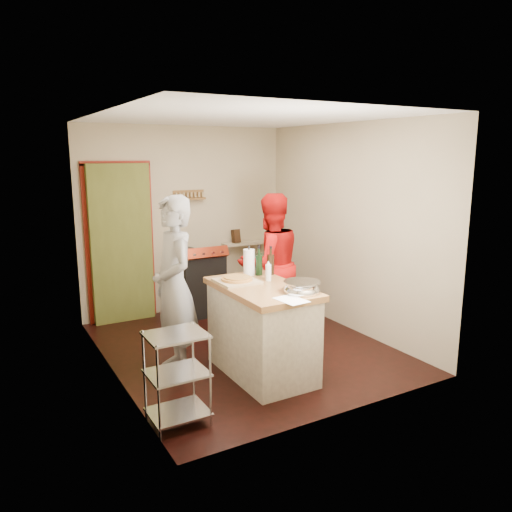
{
  "coord_description": "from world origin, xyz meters",
  "views": [
    {
      "loc": [
        -2.61,
        -4.85,
        2.22
      ],
      "look_at": [
        0.15,
        0.0,
        1.07
      ],
      "focal_mm": 35.0,
      "sensor_mm": 36.0,
      "label": 1
    }
  ],
  "objects_px": {
    "island": "(262,328)",
    "person_stripe": "(174,286)",
    "stove": "(199,283)",
    "person_red": "(270,264)",
    "wire_shelving": "(177,374)"
  },
  "relations": [
    {
      "from": "island",
      "to": "person_stripe",
      "type": "relative_size",
      "value": 0.73
    },
    {
      "from": "stove",
      "to": "island",
      "type": "height_order",
      "value": "island"
    },
    {
      "from": "person_red",
      "to": "person_stripe",
      "type": "bearing_deg",
      "value": 21.76
    },
    {
      "from": "island",
      "to": "person_red",
      "type": "distance_m",
      "value": 1.28
    },
    {
      "from": "person_stripe",
      "to": "wire_shelving",
      "type": "bearing_deg",
      "value": -17.24
    },
    {
      "from": "wire_shelving",
      "to": "island",
      "type": "bearing_deg",
      "value": 24.07
    },
    {
      "from": "stove",
      "to": "person_red",
      "type": "bearing_deg",
      "value": -67.21
    },
    {
      "from": "stove",
      "to": "wire_shelving",
      "type": "bearing_deg",
      "value": -116.85
    },
    {
      "from": "stove",
      "to": "person_stripe",
      "type": "distance_m",
      "value": 1.97
    },
    {
      "from": "stove",
      "to": "wire_shelving",
      "type": "relative_size",
      "value": 1.26
    },
    {
      "from": "stove",
      "to": "person_red",
      "type": "relative_size",
      "value": 0.57
    },
    {
      "from": "person_red",
      "to": "wire_shelving",
      "type": "bearing_deg",
      "value": 41.71
    },
    {
      "from": "wire_shelving",
      "to": "island",
      "type": "height_order",
      "value": "island"
    },
    {
      "from": "person_stripe",
      "to": "stove",
      "type": "bearing_deg",
      "value": 152.38
    },
    {
      "from": "island",
      "to": "stove",
      "type": "bearing_deg",
      "value": 83.9
    }
  ]
}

